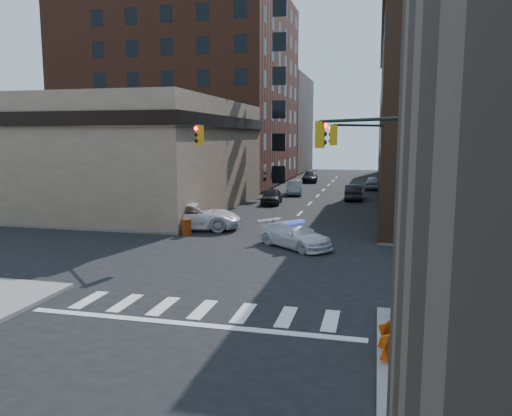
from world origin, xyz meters
The scene contains 30 objects.
ground centered at (0.00, 0.00, 0.00)m, with size 140.00×140.00×0.00m, color black.
sidewalk_nw centered at (-23.00, 32.75, 0.07)m, with size 34.00×54.50×0.15m, color gray.
bank_building centered at (-17.00, 16.50, 4.50)m, with size 22.00×22.00×9.00m, color #9D8267.
apartment_block centered at (-18.50, 40.00, 12.00)m, with size 25.00×25.00×24.00m, color #572B1B.
commercial_row_ne centered at (13.00, 22.50, 7.00)m, with size 14.00×34.00×14.00m, color #4D301E.
filler_nw centered at (-16.00, 62.00, 8.00)m, with size 20.00×18.00×16.00m, color brown.
filler_ne centered at (14.00, 58.00, 6.00)m, with size 16.00×16.00×12.00m, color #572B1B.
signal_pole_se centered at (6.04, -5.52, 4.61)m, with size 5.40×5.27×8.00m.
signal_pole_nw centered at (-5.85, 5.34, 4.34)m, with size 3.58×3.67×8.00m.
signal_pole_ne centered at (5.84, 5.35, 4.34)m, with size 3.67×3.58×8.00m.
tree_ne_near centered at (7.50, 26.00, 3.49)m, with size 3.00×3.00×4.85m.
tree_ne_far centered at (7.50, 34.00, 3.49)m, with size 3.00×3.00×4.85m.
police_car centered at (1.56, 3.87, 0.68)m, with size 1.91×4.69×1.36m, color silver.
pickup centered at (-5.80, 7.70, 0.86)m, with size 2.86×6.20×1.72m, color white.
parked_car_wnear centered at (-3.35, 21.01, 0.70)m, with size 1.66×4.13×1.41m, color black.
parked_car_wfar centered at (-2.50, 28.74, 0.73)m, with size 1.55×4.43×1.46m, color gray.
parked_car_wdeep centered at (-2.81, 43.24, 0.70)m, with size 1.97×4.86×1.41m, color black.
parked_car_enear centered at (3.74, 25.70, 0.74)m, with size 1.57×4.49×1.48m, color black.
parked_car_efar centered at (5.50, 36.16, 0.76)m, with size 1.79×4.45×1.52m, color #92959A.
pedestrian_a centered at (-8.27, 8.12, 0.99)m, with size 0.61×0.40×1.68m, color black.
pedestrian_b centered at (-11.30, 8.49, 1.02)m, with size 0.85×0.66×1.74m, color black.
pedestrian_c centered at (-13.00, 7.55, 1.09)m, with size 1.10×0.46×1.87m, color #1E232D.
barrel_road centered at (0.63, 4.57, 0.53)m, with size 0.60×0.60×1.07m, color #DE4D0A.
barrel_bank centered at (-5.50, 5.69, 0.51)m, with size 0.57×0.57×1.01m, color #CA4809.
barricade_se_a centered at (8.30, -5.70, 0.65)m, with size 1.34×0.67×1.01m, color #C24009, non-canonical shape.
barricade_se_b centered at (6.40, -9.50, 0.56)m, with size 1.10×0.55×0.82m, color #C24009, non-canonical shape.
barricade_se_c centered at (8.50, -8.50, 0.64)m, with size 1.29×0.65×0.97m, color #EE500B, non-canonical shape.
barricade_se_d centered at (8.50, -10.03, 0.64)m, with size 1.31×0.66×0.98m, color #CF4F09, non-canonical shape.
barricade_nw_a centered at (-8.07, 6.30, 0.57)m, with size 1.11×0.56×0.83m, color #E8400A, non-canonical shape.
barricade_nw_b centered at (-11.88, 6.61, 0.56)m, with size 1.09×0.55×0.82m, color orange, non-canonical shape.
Camera 1 is at (5.83, -22.81, 6.09)m, focal length 35.00 mm.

